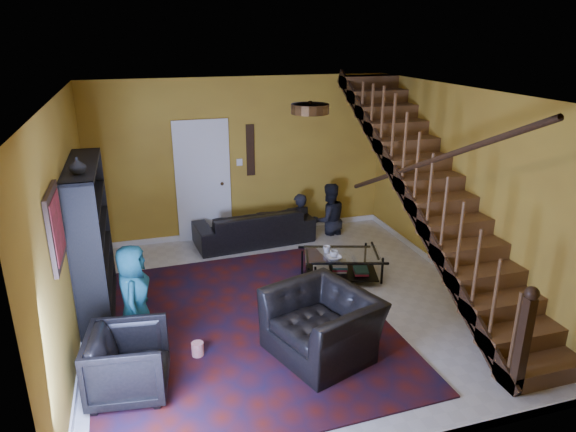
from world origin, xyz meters
name	(u,v)px	position (x,y,z in m)	size (l,w,h in m)	color
floor	(288,305)	(0.00, 0.00, 0.00)	(5.50, 5.50, 0.00)	beige
room	(178,273)	(-1.33, 1.33, 0.05)	(5.50, 5.50, 5.50)	gold
staircase	(435,193)	(2.12, 0.00, 1.40)	(0.95, 5.02, 3.18)	brown
bookshelf	(93,243)	(-2.40, 0.60, 0.96)	(0.35, 1.80, 2.00)	black
door	(203,183)	(-0.70, 2.73, 1.02)	(0.82, 0.05, 2.05)	silver
framed_picture	(55,227)	(-2.57, -0.90, 1.75)	(0.04, 0.74, 0.74)	maroon
wall_hanging	(250,150)	(0.15, 2.73, 1.55)	(0.14, 0.03, 0.90)	black
ceiling_fixture	(310,109)	(0.00, -0.80, 2.74)	(0.40, 0.40, 0.10)	#3F2814
rug	(242,325)	(-0.71, -0.33, 0.01)	(3.55, 4.05, 0.02)	#43100C
sofa	(254,226)	(0.08, 2.30, 0.30)	(2.03, 0.80, 0.59)	black
armchair_left	(128,363)	(-2.05, -1.25, 0.36)	(0.76, 0.78, 0.71)	black
armchair_right	(322,325)	(0.05, -1.16, 0.37)	(1.15, 1.00, 0.75)	black
person_adult_a	(299,227)	(0.93, 2.35, 0.17)	(0.46, 0.30, 1.25)	black
person_adult_b	(329,220)	(1.50, 2.35, 0.24)	(0.67, 0.53, 1.39)	black
person_child	(134,296)	(-1.95, -0.33, 0.62)	(0.61, 0.40, 1.25)	#1A4F64
coffee_table	(342,265)	(0.99, 0.50, 0.24)	(1.24, 0.93, 0.42)	black
cup_a	(334,254)	(0.83, 0.42, 0.47)	(0.12, 0.12, 0.10)	#999999
cup_b	(327,249)	(0.78, 0.60, 0.47)	(0.11, 0.11, 0.10)	#999999
bowl	(334,258)	(0.80, 0.35, 0.45)	(0.21, 0.21, 0.05)	#999999
vase	(77,166)	(-2.41, 0.10, 2.10)	(0.18, 0.18, 0.19)	#999999
popcorn_bucket	(198,349)	(-1.32, -0.82, 0.10)	(0.14, 0.14, 0.16)	red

